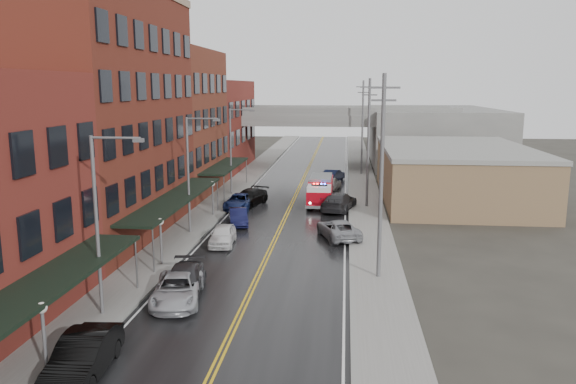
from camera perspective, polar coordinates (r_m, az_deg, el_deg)
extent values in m
cube|color=black|center=(48.86, -0.29, -2.63)|extent=(11.00, 160.00, 0.02)
cube|color=slate|center=(50.14, -8.62, -2.33)|extent=(3.00, 160.00, 0.15)
cube|color=slate|center=(48.62, 8.31, -2.74)|extent=(3.00, 160.00, 0.15)
cube|color=gray|center=(49.75, -6.77, -2.39)|extent=(0.30, 160.00, 0.15)
cube|color=gray|center=(48.58, 6.36, -2.70)|extent=(0.30, 160.00, 0.15)
cube|color=#5A1E18|center=(44.34, -18.82, 7.19)|extent=(9.00, 20.00, 18.00)
cube|color=brown|center=(60.75, -11.86, 6.91)|extent=(9.00, 15.00, 15.00)
cube|color=maroon|center=(77.67, -7.90, 6.70)|extent=(9.00, 20.00, 12.00)
cube|color=#866448|center=(58.95, 16.46, 1.70)|extent=(14.00, 22.00, 5.00)
cube|color=slate|center=(88.51, 14.31, 5.66)|extent=(18.00, 30.00, 8.00)
cube|color=black|center=(26.08, -23.73, -8.75)|extent=(2.60, 16.00, 0.18)
cylinder|color=slate|center=(32.56, -15.16, -7.16)|extent=(0.10, 0.10, 3.00)
cube|color=black|center=(43.00, -11.30, -0.61)|extent=(2.60, 18.00, 0.18)
cylinder|color=slate|center=(35.07, -13.53, -5.80)|extent=(0.10, 0.10, 3.00)
cylinder|color=slate|center=(51.14, -7.18, -0.41)|extent=(0.10, 0.10, 3.00)
cube|color=black|center=(59.70, -6.38, 2.66)|extent=(2.60, 13.00, 0.18)
cylinder|color=slate|center=(53.82, -6.52, 0.16)|extent=(0.10, 0.10, 3.00)
cylinder|color=slate|center=(65.62, -4.25, 2.10)|extent=(0.10, 0.10, 3.00)
cylinder|color=#59595B|center=(24.52, -23.48, -13.99)|extent=(0.14, 0.14, 2.80)
sphere|color=silver|center=(23.96, -23.75, -10.72)|extent=(0.44, 0.44, 0.44)
cylinder|color=#59595B|center=(36.56, -12.77, -5.25)|extent=(0.14, 0.14, 2.80)
sphere|color=silver|center=(36.19, -12.86, -2.96)|extent=(0.44, 0.44, 0.44)
cylinder|color=#59595B|center=(49.64, -7.65, -0.87)|extent=(0.14, 0.14, 2.80)
sphere|color=silver|center=(49.36, -7.69, 0.83)|extent=(0.44, 0.44, 0.44)
cylinder|color=#59595B|center=(28.75, -18.84, -3.53)|extent=(0.18, 0.18, 9.00)
cylinder|color=#59595B|center=(27.55, -17.11, 5.28)|extent=(2.40, 0.12, 0.12)
cube|color=#59595B|center=(27.15, -14.95, 5.10)|extent=(0.50, 0.22, 0.18)
cylinder|color=#59595B|center=(43.48, -10.10, 1.57)|extent=(0.18, 0.18, 9.00)
cylinder|color=#59595B|center=(42.70, -8.73, 7.39)|extent=(2.40, 0.12, 0.12)
cube|color=#59595B|center=(42.44, -7.28, 7.27)|extent=(0.50, 0.22, 0.18)
cylinder|color=#59595B|center=(58.88, -5.84, 4.04)|extent=(0.18, 0.18, 9.00)
cylinder|color=#59595B|center=(58.31, -4.76, 8.33)|extent=(2.40, 0.12, 0.12)
cube|color=#59595B|center=(58.12, -3.68, 8.24)|extent=(0.50, 0.22, 0.18)
cylinder|color=#59595B|center=(32.76, 9.45, 1.28)|extent=(0.24, 0.24, 12.00)
cube|color=#59595B|center=(32.33, 9.74, 10.41)|extent=(1.80, 0.12, 0.12)
cube|color=#59595B|center=(32.34, 9.70, 9.17)|extent=(1.40, 0.12, 0.12)
cylinder|color=#59595B|center=(52.57, 8.16, 4.83)|extent=(0.24, 0.24, 12.00)
cube|color=#59595B|center=(52.31, 8.31, 10.51)|extent=(1.80, 0.12, 0.12)
cube|color=#59595B|center=(52.31, 8.29, 9.74)|extent=(1.40, 0.12, 0.12)
cylinder|color=#59595B|center=(72.49, 7.57, 6.43)|extent=(0.24, 0.24, 12.00)
cube|color=#59595B|center=(72.29, 7.67, 10.55)|extent=(1.80, 0.12, 0.12)
cube|color=#59595B|center=(72.30, 7.66, 9.99)|extent=(1.40, 0.12, 0.12)
cube|color=slate|center=(79.56, 2.21, 7.43)|extent=(40.00, 10.00, 1.50)
cube|color=slate|center=(81.31, -5.60, 4.81)|extent=(1.60, 8.00, 6.00)
cube|color=slate|center=(79.91, 10.11, 4.59)|extent=(1.60, 8.00, 6.00)
cube|color=#A70714|center=(55.34, 3.37, 0.41)|extent=(2.27, 4.99, 1.90)
cube|color=#A70714|center=(51.92, 3.19, -0.58)|extent=(2.27, 2.36, 1.36)
cube|color=silver|center=(51.75, 3.20, 0.40)|extent=(2.16, 2.18, 0.45)
cube|color=black|center=(52.05, 3.20, -0.25)|extent=(2.29, 1.45, 0.73)
cube|color=slate|center=(55.16, 3.38, 1.52)|extent=(2.05, 4.63, 0.27)
cube|color=black|center=(51.70, 3.20, 0.73)|extent=(1.45, 0.26, 0.13)
sphere|color=#FF0C0C|center=(51.71, 2.65, 0.82)|extent=(0.18, 0.18, 0.18)
sphere|color=#1933FF|center=(51.67, 3.76, 0.80)|extent=(0.18, 0.18, 0.18)
cylinder|color=black|center=(52.03, 2.08, -1.32)|extent=(0.91, 0.32, 0.91)
cylinder|color=black|center=(51.93, 4.28, -1.36)|extent=(0.91, 0.32, 0.91)
cylinder|color=black|center=(55.13, 2.30, -0.63)|extent=(0.91, 0.32, 0.91)
cylinder|color=black|center=(55.04, 4.38, -0.67)|extent=(0.91, 0.32, 0.91)
cylinder|color=black|center=(57.35, 2.45, -0.19)|extent=(0.91, 0.32, 0.91)
cylinder|color=black|center=(57.26, 4.44, -0.23)|extent=(0.91, 0.32, 0.91)
imported|color=black|center=(24.35, -20.09, -15.41)|extent=(2.18, 5.17, 1.66)
imported|color=#A5A7AD|center=(30.63, -11.19, -9.66)|extent=(3.24, 5.55, 1.45)
imported|color=#2A2A2D|center=(31.67, -10.58, -8.90)|extent=(2.73, 5.41, 1.50)
imported|color=white|center=(40.83, -6.67, -4.36)|extent=(2.04, 4.35, 1.44)
imported|color=black|center=(46.49, -5.09, -2.53)|extent=(2.39, 4.33, 1.35)
imported|color=navy|center=(52.48, -4.97, -0.97)|extent=(2.47, 5.07, 1.39)
imported|color=black|center=(53.90, -3.98, -0.57)|extent=(3.61, 5.68, 1.53)
imported|color=gray|center=(42.40, 5.14, -3.77)|extent=(3.84, 5.62, 1.43)
imported|color=#28282B|center=(51.79, 5.19, -0.97)|extent=(3.66, 6.18, 1.68)
imported|color=#B2B2B2|center=(62.04, 4.40, 0.88)|extent=(2.48, 4.53, 1.46)
imported|color=black|center=(67.38, 4.61, 1.68)|extent=(2.83, 4.85, 1.51)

